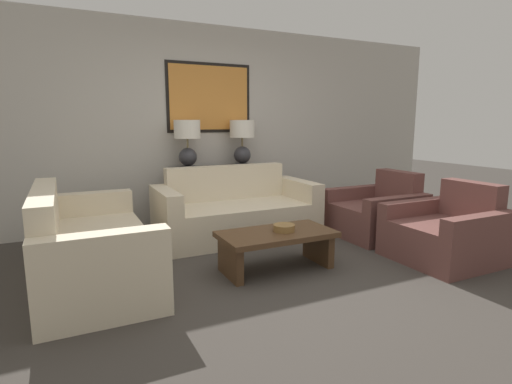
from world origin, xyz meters
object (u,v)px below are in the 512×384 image
armchair_near_camera (446,234)px  console_table (217,196)px  couch_by_back_wall (236,213)px  table_lamp_right (242,138)px  table_lamp_left (187,139)px  decorative_bowl (284,228)px  coffee_table (277,242)px  couch_by_side (89,249)px  armchair_near_back_wall (376,214)px

armchair_near_camera → console_table: bearing=124.0°
couch_by_back_wall → armchair_near_camera: (1.59, -1.69, -0.03)m
table_lamp_right → armchair_near_camera: table_lamp_right is taller
table_lamp_left → decorative_bowl: (0.37, -1.87, -0.76)m
couch_by_back_wall → coffee_table: (-0.09, -1.19, -0.02)m
console_table → table_lamp_right: bearing=0.0°
table_lamp_left → couch_by_side: (-1.31, -1.39, -0.87)m
decorative_bowl → console_table: bearing=89.5°
table_lamp_right → couch_by_back_wall: 1.16m
console_table → table_lamp_left: size_ratio=1.98×
table_lamp_left → decorative_bowl: 2.05m
armchair_near_camera → couch_by_back_wall: bearing=133.2°
couch_by_back_wall → armchair_near_back_wall: bearing=-23.4°
console_table → decorative_bowl: bearing=-90.5°
couch_by_side → armchair_near_camera: 3.42m
console_table → decorative_bowl: console_table is taller
console_table → couch_by_side: (-1.69, -1.39, -0.11)m
console_table → coffee_table: console_table is taller
coffee_table → decorative_bowl: bearing=-9.3°
console_table → coffee_table: bearing=-92.7°
coffee_table → table_lamp_left: bearing=99.1°
couch_by_back_wall → armchair_near_back_wall: (1.59, -0.69, -0.03)m
console_table → decorative_bowl: size_ratio=5.94×
console_table → table_lamp_left: bearing=180.0°
coffee_table → decorative_bowl: (0.07, -0.01, 0.13)m
console_table → table_lamp_right: (0.38, 0.00, 0.77)m
console_table → coffee_table: size_ratio=1.14×
couch_by_side → armchair_near_camera: (3.28, -0.96, -0.03)m
armchair_near_back_wall → armchair_near_camera: 1.01m
console_table → couch_by_back_wall: 0.67m
table_lamp_left → couch_by_back_wall: size_ratio=0.32×
table_lamp_right → decorative_bowl: 2.06m
armchair_near_back_wall → couch_by_side: bearing=-179.3°
decorative_bowl → armchair_near_camera: size_ratio=0.22×
couch_by_side → armchair_near_camera: couch_by_side is taller
couch_by_side → armchair_near_back_wall: bearing=0.7°
console_table → coffee_table: 1.86m
couch_by_back_wall → armchair_near_back_wall: size_ratio=2.04×
armchair_near_camera → armchair_near_back_wall: bearing=90.0°
couch_by_back_wall → armchair_near_back_wall: 1.73m
table_lamp_right → couch_by_side: bearing=-146.1°
couch_by_side → couch_by_back_wall: bearing=23.3°
couch_by_side → decorative_bowl: size_ratio=9.25×
table_lamp_left → armchair_near_camera: (1.98, -2.36, -0.90)m
coffee_table → couch_by_back_wall: bearing=85.8°
console_table → armchair_near_camera: console_table is taller
coffee_table → armchair_near_camera: size_ratio=1.15×
couch_by_side → armchair_near_camera: bearing=-16.4°
console_table → table_lamp_left: (-0.38, 0.00, 0.77)m
couch_by_back_wall → coffee_table: couch_by_back_wall is taller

